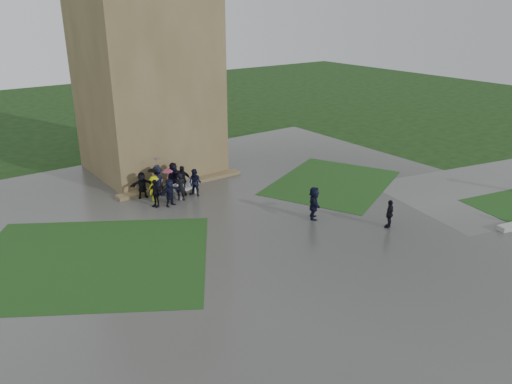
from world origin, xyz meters
TOP-DOWN VIEW (x-y plane):
  - ground at (0.00, 0.00)m, footprint 120.00×120.00m
  - plaza at (0.00, 2.00)m, footprint 34.00×34.00m
  - lawn_inset_left at (-8.50, 4.00)m, footprint 14.10×13.46m
  - lawn_inset_right at (8.50, 5.00)m, footprint 11.12×10.15m
  - tower at (0.00, 15.00)m, footprint 8.00×8.00m
  - tower_plinth at (0.00, 10.60)m, footprint 9.00×0.80m
  - bench at (-0.76, 8.78)m, footprint 1.74×1.03m
  - visitor_cluster at (-1.83, 9.24)m, footprint 4.08×3.53m
  - pedestrian_mid at (3.41, 1.33)m, footprint 1.59×1.77m
  - pedestrian_near at (5.92, -1.97)m, footprint 1.06×0.83m

SIDE VIEW (x-z plane):
  - ground at x=0.00m, z-range 0.00..0.00m
  - plaza at x=0.00m, z-range 0.00..0.02m
  - lawn_inset_left at x=-8.50m, z-range 0.02..0.03m
  - lawn_inset_right at x=8.50m, z-range 0.02..0.03m
  - tower_plinth at x=0.00m, z-range 0.02..0.24m
  - bench at x=-0.76m, z-range 0.03..1.00m
  - pedestrian_near at x=5.92m, z-range 0.02..1.61m
  - pedestrian_mid at x=3.41m, z-range 0.02..1.92m
  - visitor_cluster at x=-1.83m, z-range -0.27..2.25m
  - tower at x=0.00m, z-range 0.00..18.00m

